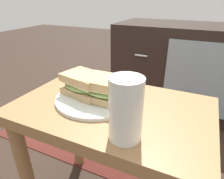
{
  "coord_description": "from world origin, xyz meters",
  "views": [
    {
      "loc": [
        0.21,
        -0.45,
        0.75
      ],
      "look_at": [
        0.0,
        0.0,
        0.51
      ],
      "focal_mm": 31.81,
      "sensor_mm": 36.0,
      "label": 1
    }
  ],
  "objects_px": {
    "plate": "(96,98)",
    "sandwich_front": "(84,84)",
    "tv_cabinet": "(187,68)",
    "beer_glass": "(126,110)",
    "sandwich_back": "(107,89)"
  },
  "relations": [
    {
      "from": "sandwich_front",
      "to": "beer_glass",
      "type": "distance_m",
      "value": 0.23
    },
    {
      "from": "sandwich_front",
      "to": "sandwich_back",
      "type": "distance_m",
      "value": 0.08
    },
    {
      "from": "plate",
      "to": "sandwich_back",
      "type": "bearing_deg",
      "value": -2.7
    },
    {
      "from": "sandwich_back",
      "to": "beer_glass",
      "type": "distance_m",
      "value": 0.17
    },
    {
      "from": "tv_cabinet",
      "to": "beer_glass",
      "type": "relative_size",
      "value": 6.71
    },
    {
      "from": "tv_cabinet",
      "to": "beer_glass",
      "type": "xyz_separation_m",
      "value": [
        -0.04,
        -1.06,
        0.24
      ]
    },
    {
      "from": "sandwich_front",
      "to": "sandwich_back",
      "type": "relative_size",
      "value": 1.06
    },
    {
      "from": "plate",
      "to": "sandwich_front",
      "type": "distance_m",
      "value": 0.06
    },
    {
      "from": "tv_cabinet",
      "to": "beer_glass",
      "type": "height_order",
      "value": "beer_glass"
    },
    {
      "from": "plate",
      "to": "sandwich_back",
      "type": "xyz_separation_m",
      "value": [
        0.04,
        -0.0,
        0.04
      ]
    },
    {
      "from": "tv_cabinet",
      "to": "sandwich_back",
      "type": "distance_m",
      "value": 0.97
    },
    {
      "from": "beer_glass",
      "to": "tv_cabinet",
      "type": "bearing_deg",
      "value": 87.77
    },
    {
      "from": "sandwich_front",
      "to": "beer_glass",
      "type": "relative_size",
      "value": 1.06
    },
    {
      "from": "beer_glass",
      "to": "sandwich_back",
      "type": "bearing_deg",
      "value": 130.3
    },
    {
      "from": "tv_cabinet",
      "to": "plate",
      "type": "distance_m",
      "value": 0.97
    }
  ]
}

